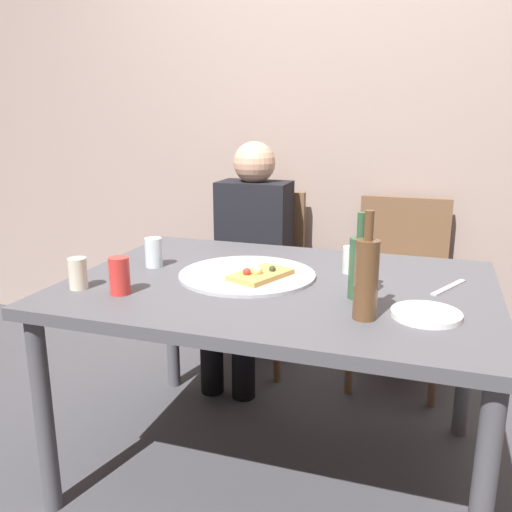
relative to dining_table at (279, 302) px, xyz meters
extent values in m
plane|color=#424247|center=(0.00, 0.00, -0.66)|extent=(8.00, 8.00, 0.00)
cube|color=gray|center=(0.00, 1.17, 0.64)|extent=(6.00, 0.10, 2.60)
cube|color=#4C4C51|center=(0.00, 0.00, 0.05)|extent=(1.44, 1.03, 0.04)
cylinder|color=#4C4C51|center=(-0.66, -0.45, -0.31)|extent=(0.06, 0.06, 0.70)
cylinder|color=#4C4C51|center=(0.66, -0.45, -0.31)|extent=(0.06, 0.06, 0.70)
cylinder|color=#4C4C51|center=(-0.66, 0.45, -0.31)|extent=(0.06, 0.06, 0.70)
cylinder|color=#4C4C51|center=(0.66, 0.45, -0.31)|extent=(0.06, 0.06, 0.70)
cylinder|color=#ADADB2|center=(-0.13, 0.03, 0.08)|extent=(0.49, 0.49, 0.01)
cube|color=tan|center=(-0.07, -0.01, 0.09)|extent=(0.20, 0.25, 0.02)
sphere|color=#EAD184|center=(-0.07, -0.02, 0.11)|extent=(0.04, 0.04, 0.04)
sphere|color=#2D381E|center=(-0.03, 0.02, 0.11)|extent=(0.02, 0.02, 0.02)
sphere|color=#B22D23|center=(-0.10, -0.04, 0.11)|extent=(0.03, 0.03, 0.03)
cylinder|color=brown|center=(0.32, -0.25, 0.19)|extent=(0.07, 0.07, 0.23)
cylinder|color=brown|center=(0.32, -0.25, 0.34)|extent=(0.03, 0.03, 0.08)
cylinder|color=#2D5133|center=(0.28, -0.08, 0.17)|extent=(0.07, 0.07, 0.19)
cylinder|color=#2D5133|center=(0.28, -0.08, 0.31)|extent=(0.02, 0.02, 0.08)
cylinder|color=silver|center=(-0.51, 0.04, 0.13)|extent=(0.06, 0.06, 0.11)
cylinder|color=beige|center=(-0.61, -0.28, 0.13)|extent=(0.06, 0.06, 0.10)
cylinder|color=#B7C6BC|center=(0.22, 0.19, 0.12)|extent=(0.06, 0.06, 0.10)
cylinder|color=red|center=(-0.45, -0.28, 0.13)|extent=(0.07, 0.07, 0.12)
cylinder|color=white|center=(0.49, -0.19, 0.08)|extent=(0.20, 0.20, 0.02)
cube|color=#B7B7BC|center=(0.56, 0.11, 0.08)|extent=(0.11, 0.21, 0.01)
cube|color=brown|center=(-0.38, 0.83, -0.21)|extent=(0.44, 0.44, 0.05)
cube|color=brown|center=(-0.38, 1.03, 0.01)|extent=(0.44, 0.04, 0.45)
cylinder|color=brown|center=(-0.19, 0.64, -0.45)|extent=(0.04, 0.04, 0.42)
cylinder|color=brown|center=(-0.57, 0.64, -0.45)|extent=(0.04, 0.04, 0.42)
cylinder|color=brown|center=(-0.19, 1.02, -0.45)|extent=(0.04, 0.04, 0.42)
cylinder|color=brown|center=(-0.57, 1.02, -0.45)|extent=(0.04, 0.04, 0.42)
cube|color=brown|center=(0.36, 0.83, -0.21)|extent=(0.44, 0.44, 0.05)
cube|color=brown|center=(0.36, 1.03, 0.01)|extent=(0.44, 0.04, 0.45)
cylinder|color=brown|center=(0.55, 0.64, -0.45)|extent=(0.04, 0.04, 0.42)
cylinder|color=brown|center=(0.17, 0.64, -0.45)|extent=(0.04, 0.04, 0.42)
cylinder|color=brown|center=(0.55, 1.02, -0.45)|extent=(0.04, 0.04, 0.42)
cylinder|color=brown|center=(0.17, 1.02, -0.45)|extent=(0.04, 0.04, 0.42)
cube|color=black|center=(-0.38, 0.85, 0.05)|extent=(0.36, 0.22, 0.52)
sphere|color=tan|center=(-0.38, 0.85, 0.40)|extent=(0.21, 0.21, 0.21)
cylinder|color=black|center=(-0.30, 0.65, -0.21)|extent=(0.12, 0.40, 0.12)
cylinder|color=black|center=(-0.46, 0.65, -0.21)|extent=(0.12, 0.40, 0.12)
cylinder|color=black|center=(-0.30, 0.45, -0.44)|extent=(0.11, 0.11, 0.45)
cylinder|color=black|center=(-0.46, 0.45, -0.44)|extent=(0.11, 0.11, 0.45)
camera|label=1|loc=(0.49, -1.72, 0.64)|focal=37.95mm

